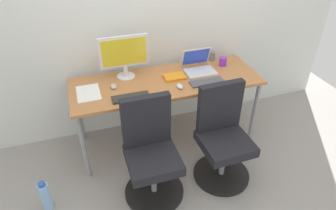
% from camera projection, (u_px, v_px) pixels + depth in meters
% --- Properties ---
extents(ground_plane, '(5.28, 5.28, 0.00)m').
position_uv_depth(ground_plane, '(167.00, 138.00, 3.42)').
color(ground_plane, gray).
extents(back_wall, '(4.40, 0.04, 2.60)m').
position_uv_depth(back_wall, '(154.00, 13.00, 3.01)').
color(back_wall, silver).
rests_on(back_wall, ground).
extents(desk, '(1.88, 0.67, 0.76)m').
position_uv_depth(desk, '(166.00, 86.00, 3.03)').
color(desk, '#B77542').
rests_on(desk, ground).
extents(office_chair_left, '(0.54, 0.54, 0.94)m').
position_uv_depth(office_chair_left, '(151.00, 154.00, 2.61)').
color(office_chair_left, black).
rests_on(office_chair_left, ground).
extents(office_chair_right, '(0.54, 0.54, 0.94)m').
position_uv_depth(office_chair_right, '(222.00, 138.00, 2.78)').
color(office_chair_right, black).
rests_on(office_chair_right, ground).
extents(water_bottle_on_floor, '(0.09, 0.09, 0.31)m').
position_uv_depth(water_bottle_on_floor, '(46.00, 196.00, 2.58)').
color(water_bottle_on_floor, '#8CBFF2').
rests_on(water_bottle_on_floor, ground).
extents(desktop_monitor, '(0.48, 0.18, 0.43)m').
position_uv_depth(desktop_monitor, '(124.00, 54.00, 2.91)').
color(desktop_monitor, silver).
rests_on(desktop_monitor, desk).
extents(open_laptop, '(0.31, 0.29, 0.22)m').
position_uv_depth(open_laptop, '(199.00, 66.00, 3.14)').
color(open_laptop, silver).
rests_on(open_laptop, desk).
extents(keyboard_by_monitor, '(0.34, 0.12, 0.02)m').
position_uv_depth(keyboard_by_monitor, '(131.00, 97.00, 2.72)').
color(keyboard_by_monitor, '#2D2D2D').
rests_on(keyboard_by_monitor, desk).
extents(keyboard_by_laptop, '(0.34, 0.12, 0.02)m').
position_uv_depth(keyboard_by_laptop, '(207.00, 82.00, 2.95)').
color(keyboard_by_laptop, '#515156').
rests_on(keyboard_by_laptop, desk).
extents(mouse_by_monitor, '(0.06, 0.10, 0.03)m').
position_uv_depth(mouse_by_monitor, '(180.00, 86.00, 2.87)').
color(mouse_by_monitor, silver).
rests_on(mouse_by_monitor, desk).
extents(mouse_by_laptop, '(0.06, 0.10, 0.03)m').
position_uv_depth(mouse_by_laptop, '(113.00, 86.00, 2.87)').
color(mouse_by_laptop, '#B7B7B7').
rests_on(mouse_by_laptop, desk).
extents(coffee_mug, '(0.08, 0.08, 0.09)m').
position_uv_depth(coffee_mug, '(223.00, 61.00, 3.24)').
color(coffee_mug, purple).
rests_on(coffee_mug, desk).
extents(pen_cup, '(0.07, 0.07, 0.10)m').
position_uv_depth(pen_cup, '(212.00, 56.00, 3.34)').
color(pen_cup, slate).
rests_on(pen_cup, desk).
extents(notebook, '(0.21, 0.15, 0.03)m').
position_uv_depth(notebook, '(174.00, 77.00, 3.02)').
color(notebook, orange).
rests_on(notebook, desk).
extents(paper_pile, '(0.21, 0.30, 0.01)m').
position_uv_depth(paper_pile, '(88.00, 93.00, 2.78)').
color(paper_pile, white).
rests_on(paper_pile, desk).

